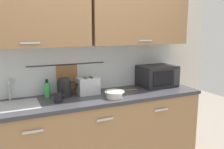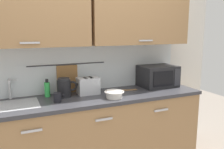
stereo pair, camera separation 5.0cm
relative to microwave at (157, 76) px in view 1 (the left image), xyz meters
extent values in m
cube|color=#997047|center=(-0.92, -0.11, -0.61)|extent=(2.50, 0.60, 0.86)
cube|color=#B7B7BC|center=(-1.61, -0.42, -0.30)|extent=(0.18, 0.02, 0.02)
cube|color=#B7B7BC|center=(-0.92, -0.42, -0.30)|extent=(0.18, 0.02, 0.02)
cube|color=#B7B7BC|center=(-0.23, -0.42, -0.30)|extent=(0.18, 0.02, 0.02)
cube|color=#333338|center=(-0.92, -0.11, -0.16)|extent=(2.53, 0.63, 0.04)
cube|color=#9EA0A5|center=(-1.76, -0.09, -0.18)|extent=(0.52, 0.38, 0.09)
cube|color=silver|center=(-0.92, 0.22, 0.21)|extent=(3.70, 0.06, 2.50)
cube|color=silver|center=(-0.92, 0.19, 0.14)|extent=(2.50, 0.01, 0.55)
cube|color=#997047|center=(-1.55, 0.03, 0.77)|extent=(1.23, 0.33, 0.70)
cube|color=#B7B7BC|center=(-1.55, -0.15, 0.47)|extent=(0.18, 0.01, 0.02)
cube|color=#997047|center=(-0.29, 0.03, 0.77)|extent=(1.23, 0.33, 0.70)
cube|color=#B7B7BC|center=(-0.29, -0.15, 0.47)|extent=(0.18, 0.01, 0.02)
cylinder|color=#333338|center=(-1.13, 0.17, 0.19)|extent=(0.90, 0.01, 0.01)
cube|color=olive|center=(-1.14, 0.17, 0.01)|extent=(0.24, 0.02, 0.34)
cylinder|color=#B2B5BA|center=(-1.76, 0.14, -0.03)|extent=(0.03, 0.03, 0.22)
cylinder|color=#B2B5BA|center=(-1.76, 0.06, 0.07)|extent=(0.02, 0.16, 0.02)
cube|color=#B2B5BA|center=(-1.72, 0.14, 0.06)|extent=(0.07, 0.02, 0.01)
cube|color=black|center=(0.00, 0.00, 0.00)|extent=(0.46, 0.34, 0.27)
cube|color=black|center=(-0.04, -0.17, 0.00)|extent=(0.29, 0.01, 0.18)
cube|color=#2D2D33|center=(0.18, -0.17, 0.00)|extent=(0.09, 0.01, 0.21)
cylinder|color=black|center=(-1.22, 0.00, -0.13)|extent=(0.16, 0.16, 0.02)
cylinder|color=black|center=(-1.22, 0.00, -0.03)|extent=(0.15, 0.15, 0.17)
cylinder|color=#262628|center=(-1.22, 0.00, 0.06)|extent=(0.13, 0.13, 0.02)
torus|color=black|center=(-1.13, 0.00, -0.02)|extent=(0.11, 0.02, 0.11)
cylinder|color=green|center=(-1.39, 0.08, -0.06)|extent=(0.06, 0.06, 0.16)
cylinder|color=black|center=(-1.39, 0.08, 0.04)|extent=(0.03, 0.03, 0.04)
cylinder|color=black|center=(-1.32, -0.17, -0.09)|extent=(0.08, 0.08, 0.09)
torus|color=black|center=(-1.27, -0.17, -0.09)|extent=(0.06, 0.01, 0.06)
cylinder|color=silver|center=(-0.74, -0.27, -0.10)|extent=(0.17, 0.17, 0.07)
torus|color=silver|center=(-0.74, -0.27, -0.07)|extent=(0.21, 0.21, 0.01)
cube|color=#B7BABF|center=(-0.94, 0.01, -0.04)|extent=(0.24, 0.17, 0.19)
cube|color=black|center=(-0.98, 0.01, 0.05)|extent=(0.03, 0.12, 0.01)
cube|color=black|center=(-0.91, 0.01, 0.05)|extent=(0.03, 0.12, 0.01)
cube|color=black|center=(-1.07, 0.01, -0.01)|extent=(0.02, 0.02, 0.02)
cube|color=#9E7042|center=(-0.50, -0.02, -0.13)|extent=(0.22, 0.08, 0.01)
ellipsoid|color=#9E7042|center=(-0.37, -0.06, -0.13)|extent=(0.07, 0.06, 0.01)
camera|label=1|loc=(-1.80, -2.48, 0.58)|focal=37.97mm
camera|label=2|loc=(-1.75, -2.50, 0.58)|focal=37.97mm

